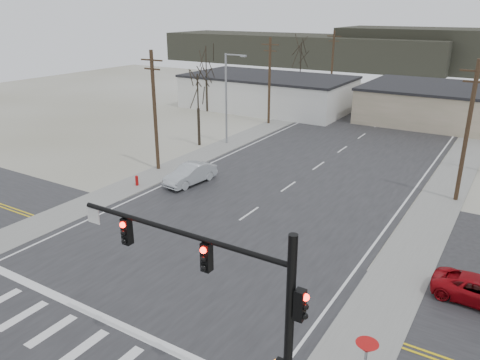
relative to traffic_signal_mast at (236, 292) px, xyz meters
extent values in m
plane|color=silver|center=(-7.89, 6.20, -4.67)|extent=(140.00, 140.00, 0.00)
cube|color=#242326|center=(-7.89, 21.20, -4.65)|extent=(18.00, 110.00, 0.05)
cube|color=#242326|center=(-7.89, 6.20, -4.65)|extent=(90.00, 10.00, 0.04)
cube|color=gray|center=(-18.49, 26.20, -4.64)|extent=(3.00, 90.00, 0.06)
cube|color=gray|center=(2.71, 26.20, -4.64)|extent=(3.00, 90.00, 0.06)
cylinder|color=black|center=(1.91, 0.00, -1.07)|extent=(0.28, 0.28, 7.20)
cylinder|color=black|center=(-2.29, 0.00, 1.53)|extent=(8.40, 0.18, 0.18)
cube|color=black|center=(-1.09, 0.00, 0.93)|extent=(0.32, 0.30, 1.00)
cube|color=black|center=(-4.59, 0.00, 0.93)|extent=(0.32, 0.30, 1.00)
sphere|color=#FF0C05|center=(-1.09, -0.17, 1.25)|extent=(0.22, 0.22, 0.22)
sphere|color=#FF0C05|center=(-4.59, -0.17, 1.25)|extent=(0.22, 0.22, 0.22)
cube|color=black|center=(2.21, 0.00, 0.33)|extent=(0.30, 0.30, 1.00)
cube|color=silver|center=(-6.29, 0.00, 1.13)|extent=(0.60, 0.04, 0.60)
cylinder|color=#A50C0C|center=(-18.09, 14.20, -4.32)|extent=(0.24, 0.24, 0.70)
sphere|color=#A50C0C|center=(-18.09, 14.20, -3.92)|extent=(0.24, 0.24, 0.24)
cone|color=#A50C0C|center=(3.61, 2.70, -2.52)|extent=(0.80, 0.80, 0.40)
cube|color=silver|center=(-23.89, 46.20, -2.57)|extent=(22.00, 12.00, 4.20)
cube|color=black|center=(-23.89, 46.20, -0.32)|extent=(22.30, 12.30, 0.30)
cube|color=#C1AB93|center=(2.11, 50.20, -2.67)|extent=(26.00, 14.00, 4.00)
cylinder|color=#432C1F|center=(-19.39, 18.20, 0.33)|extent=(0.30, 0.30, 10.00)
cube|color=#432C1F|center=(-19.39, 18.20, 4.53)|extent=(2.20, 0.12, 0.12)
cube|color=#432C1F|center=(-19.39, 18.20, 3.83)|extent=(1.60, 0.12, 0.12)
cylinder|color=#432C1F|center=(-19.39, 38.20, 0.33)|extent=(0.30, 0.30, 10.00)
cube|color=#432C1F|center=(-19.39, 38.20, 4.53)|extent=(2.20, 0.12, 0.12)
cube|color=#432C1F|center=(-19.39, 38.20, 3.83)|extent=(1.60, 0.12, 0.12)
cylinder|color=#432C1F|center=(-19.39, 58.20, 0.33)|extent=(0.30, 0.30, 10.00)
cube|color=#432C1F|center=(-19.39, 58.20, 4.53)|extent=(2.20, 0.12, 0.12)
cube|color=#432C1F|center=(-19.39, 58.20, 3.83)|extent=(1.60, 0.12, 0.12)
cylinder|color=#432C1F|center=(3.61, 24.20, 0.33)|extent=(0.30, 0.30, 10.00)
cube|color=#432C1F|center=(3.61, 24.20, 4.53)|extent=(2.20, 0.12, 0.12)
cube|color=#432C1F|center=(3.61, 24.20, 3.83)|extent=(1.60, 0.12, 0.12)
cylinder|color=gray|center=(-18.89, 28.20, -0.17)|extent=(0.20, 0.20, 9.00)
cylinder|color=gray|center=(-17.89, 28.20, 4.23)|extent=(2.00, 0.12, 0.12)
cube|color=gray|center=(-16.89, 28.20, 4.18)|extent=(0.60, 0.25, 0.18)
cylinder|color=#2D241B|center=(-20.89, 26.20, -2.80)|extent=(0.28, 0.28, 3.75)
cylinder|color=#2D241B|center=(-20.89, 26.20, 0.58)|extent=(0.14, 0.14, 3.75)
cylinder|color=#2D241B|center=(-21.89, 52.20, -2.42)|extent=(0.28, 0.28, 4.50)
cylinder|color=#2D241B|center=(-21.89, 52.20, 1.63)|extent=(0.14, 0.14, 4.50)
cylinder|color=#2D241B|center=(-29.89, 40.20, -2.42)|extent=(0.28, 0.28, 4.50)
cylinder|color=#2D241B|center=(-29.89, 40.20, 1.63)|extent=(0.14, 0.14, 4.50)
cube|color=#333026|center=(-42.89, 98.20, -1.17)|extent=(70.00, 18.00, 7.00)
imported|color=#AAB0B5|center=(-14.81, 16.77, -3.86)|extent=(2.20, 4.85, 1.54)
imported|color=black|center=(-8.16, 49.77, -3.95)|extent=(2.90, 4.99, 1.36)
imported|color=black|center=(-15.39, 68.03, -4.01)|extent=(2.70, 3.90, 1.23)
camera|label=1|loc=(6.76, -10.67, 8.42)|focal=35.00mm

